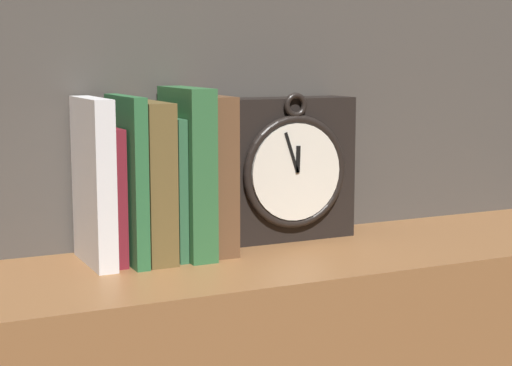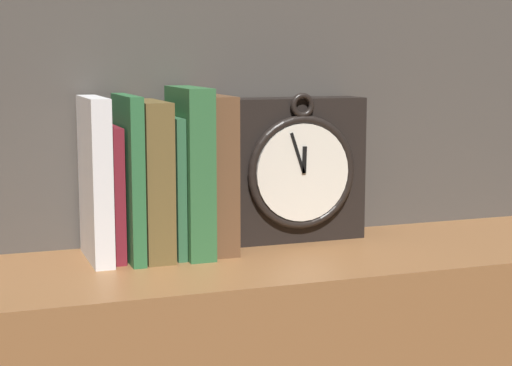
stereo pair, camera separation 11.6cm
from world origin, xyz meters
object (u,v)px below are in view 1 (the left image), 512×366
object	(u,v)px
book_slot1_maroon	(109,194)
book_slot4_green	(168,187)
book_slot3_brown	(148,181)
book_slot2_green	(127,179)
book_slot6_brown	(210,174)
clock	(285,169)
book_slot5_green	(187,172)
book_slot0_white	(93,182)

from	to	relation	value
book_slot1_maroon	book_slot4_green	world-z (taller)	book_slot4_green
book_slot3_brown	book_slot4_green	world-z (taller)	book_slot3_brown
book_slot2_green	book_slot6_brown	distance (m)	0.13
clock	book_slot5_green	distance (m)	0.17
clock	book_slot0_white	world-z (taller)	clock
clock	book_slot1_maroon	world-z (taller)	clock
book_slot5_green	book_slot6_brown	bearing A→B (deg)	11.12
book_slot0_white	book_slot2_green	size ratio (longest dim) A/B	0.99
book_slot0_white	book_slot6_brown	distance (m)	0.17
book_slot2_green	book_slot4_green	xyz separation A→B (m)	(0.06, 0.01, -0.02)
book_slot0_white	book_slot6_brown	world-z (taller)	same
book_slot4_green	book_slot5_green	world-z (taller)	book_slot5_green
clock	book_slot5_green	bearing A→B (deg)	-169.77
clock	book_slot6_brown	bearing A→B (deg)	-170.02
clock	book_slot2_green	xyz separation A→B (m)	(-0.26, -0.03, 0.00)
book_slot2_green	book_slot4_green	distance (m)	0.06
clock	book_slot1_maroon	distance (m)	0.28
book_slot4_green	book_slot2_green	bearing A→B (deg)	-173.54
book_slot5_green	book_slot2_green	bearing A→B (deg)	-179.61
book_slot1_maroon	book_slot6_brown	xyz separation A→B (m)	(0.15, -0.00, 0.02)
book_slot1_maroon	book_slot5_green	distance (m)	0.11
book_slot0_white	book_slot1_maroon	world-z (taller)	book_slot0_white
book_slot0_white	book_slot3_brown	world-z (taller)	book_slot0_white
clock	book_slot3_brown	world-z (taller)	clock
book_slot0_white	book_slot3_brown	distance (m)	0.08
clock	book_slot0_white	bearing A→B (deg)	-174.65
book_slot0_white	book_slot4_green	xyz separation A→B (m)	(0.11, 0.00, -0.01)
book_slot1_maroon	book_slot3_brown	distance (m)	0.06
book_slot3_brown	book_slot6_brown	distance (m)	0.09
book_slot1_maroon	book_slot5_green	xyz separation A→B (m)	(0.11, -0.01, 0.03)
book_slot2_green	book_slot3_brown	size ratio (longest dim) A/B	1.04
book_slot0_white	book_slot2_green	bearing A→B (deg)	-3.84
book_slot1_maroon	book_slot2_green	distance (m)	0.03
clock	book_slot4_green	distance (m)	0.20
book_slot3_brown	book_slot5_green	distance (m)	0.06
book_slot3_brown	book_slot4_green	xyz separation A→B (m)	(0.03, 0.00, -0.01)
book_slot2_green	clock	bearing A→B (deg)	6.93
book_slot3_brown	book_slot5_green	world-z (taller)	book_slot5_green
book_slot2_green	book_slot4_green	size ratio (longest dim) A/B	1.16
clock	book_slot0_white	distance (m)	0.30
book_slot1_maroon	book_slot5_green	size ratio (longest dim) A/B	0.78
book_slot2_green	book_slot5_green	world-z (taller)	book_slot5_green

